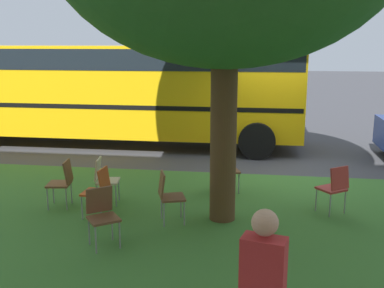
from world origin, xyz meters
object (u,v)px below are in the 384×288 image
(chair_0, at_px, (168,193))
(chair_5, at_px, (63,180))
(chair_1, at_px, (104,177))
(chair_4, at_px, (99,188))
(chair_2, at_px, (335,186))
(chair_6, at_px, (102,212))
(school_bus, at_px, (120,85))
(chair_3, at_px, (225,167))

(chair_0, distance_m, chair_5, 2.11)
(chair_1, height_order, chair_4, same)
(chair_2, distance_m, chair_4, 4.12)
(chair_1, distance_m, chair_2, 4.19)
(chair_0, height_order, chair_6, same)
(chair_2, bearing_deg, chair_5, 4.39)
(chair_0, relative_size, chair_2, 1.00)
(school_bus, bearing_deg, chair_4, 103.07)
(chair_0, relative_size, chair_4, 1.00)
(chair_1, height_order, chair_6, same)
(chair_1, bearing_deg, chair_0, 151.39)
(chair_0, relative_size, chair_6, 1.00)
(chair_1, relative_size, chair_5, 1.00)
(chair_2, xyz_separation_m, chair_6, (3.61, 1.84, 0.00))
(chair_3, xyz_separation_m, school_bus, (3.39, -4.06, 1.24))
(chair_1, height_order, chair_5, same)
(chair_3, distance_m, chair_5, 3.16)
(chair_0, relative_size, chair_5, 1.00)
(chair_2, bearing_deg, chair_0, 16.56)
(chair_2, height_order, chair_4, same)
(chair_1, xyz_separation_m, chair_5, (0.69, 0.29, 0.00))
(chair_0, relative_size, chair_3, 1.00)
(chair_1, xyz_separation_m, school_bus, (1.20, -5.09, 1.24))
(chair_2, bearing_deg, chair_1, 1.19)
(school_bus, bearing_deg, chair_1, 103.26)
(chair_4, height_order, school_bus, school_bus)
(chair_3, xyz_separation_m, chair_5, (2.87, 1.32, 0.00))
(chair_2, height_order, chair_5, same)
(chair_0, distance_m, chair_6, 1.28)
(chair_3, height_order, chair_4, same)
(chair_1, distance_m, chair_3, 2.42)
(chair_0, bearing_deg, chair_2, -163.44)
(chair_3, bearing_deg, chair_0, 65.46)
(chair_1, xyz_separation_m, chair_6, (-0.57, 1.75, 0.00))
(chair_2, relative_size, chair_6, 1.00)
(school_bus, bearing_deg, chair_6, 104.53)
(chair_5, xyz_separation_m, chair_6, (-1.26, 1.47, 0.00))
(chair_0, xyz_separation_m, school_bus, (2.57, -5.84, 1.24))
(chair_3, bearing_deg, chair_6, 59.92)
(chair_2, xyz_separation_m, chair_3, (2.00, -0.95, 0.00))
(chair_0, distance_m, chair_3, 1.96)
(chair_5, bearing_deg, chair_0, 167.34)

